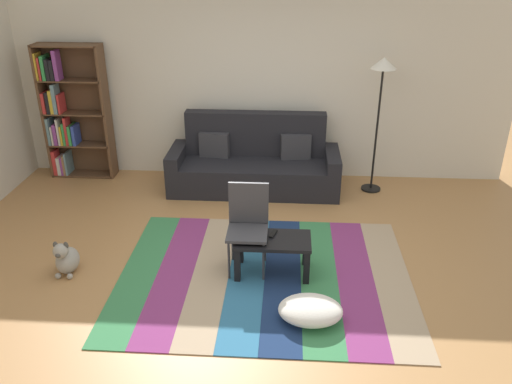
{
  "coord_description": "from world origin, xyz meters",
  "views": [
    {
      "loc": [
        0.37,
        -4.42,
        2.99
      ],
      "look_at": [
        0.05,
        0.5,
        0.65
      ],
      "focal_mm": 36.16,
      "sensor_mm": 36.0,
      "label": 1
    }
  ],
  "objects_px": {
    "pouf": "(310,310)",
    "dog": "(66,259)",
    "standing_lamp": "(382,81)",
    "coffee_table": "(273,245)",
    "folding_chair": "(248,220)",
    "bookshelf": "(69,114)",
    "tv_remote": "(273,234)",
    "couch": "(254,164)"
  },
  "relations": [
    {
      "from": "bookshelf",
      "to": "folding_chair",
      "type": "height_order",
      "value": "bookshelf"
    },
    {
      "from": "coffee_table",
      "to": "tv_remote",
      "type": "bearing_deg",
      "value": 89.38
    },
    {
      "from": "bookshelf",
      "to": "dog",
      "type": "bearing_deg",
      "value": -71.05
    },
    {
      "from": "couch",
      "to": "tv_remote",
      "type": "height_order",
      "value": "couch"
    },
    {
      "from": "dog",
      "to": "folding_chair",
      "type": "relative_size",
      "value": 0.44
    },
    {
      "from": "pouf",
      "to": "bookshelf",
      "type": "bearing_deg",
      "value": 137.04
    },
    {
      "from": "tv_remote",
      "to": "coffee_table",
      "type": "bearing_deg",
      "value": -74.18
    },
    {
      "from": "pouf",
      "to": "standing_lamp",
      "type": "xyz_separation_m",
      "value": [
        0.91,
        2.8,
        1.38
      ]
    },
    {
      "from": "coffee_table",
      "to": "tv_remote",
      "type": "relative_size",
      "value": 5.04
    },
    {
      "from": "folding_chair",
      "to": "standing_lamp",
      "type": "bearing_deg",
      "value": 97.17
    },
    {
      "from": "dog",
      "to": "bookshelf",
      "type": "bearing_deg",
      "value": 108.95
    },
    {
      "from": "coffee_table",
      "to": "standing_lamp",
      "type": "distance_m",
      "value": 2.71
    },
    {
      "from": "couch",
      "to": "bookshelf",
      "type": "height_order",
      "value": "bookshelf"
    },
    {
      "from": "pouf",
      "to": "dog",
      "type": "height_order",
      "value": "dog"
    },
    {
      "from": "standing_lamp",
      "to": "tv_remote",
      "type": "distance_m",
      "value": 2.61
    },
    {
      "from": "coffee_table",
      "to": "dog",
      "type": "height_order",
      "value": "same"
    },
    {
      "from": "tv_remote",
      "to": "dog",
      "type": "bearing_deg",
      "value": -157.88
    },
    {
      "from": "couch",
      "to": "standing_lamp",
      "type": "height_order",
      "value": "standing_lamp"
    },
    {
      "from": "coffee_table",
      "to": "standing_lamp",
      "type": "relative_size",
      "value": 0.42
    },
    {
      "from": "bookshelf",
      "to": "tv_remote",
      "type": "relative_size",
      "value": 12.38
    },
    {
      "from": "bookshelf",
      "to": "pouf",
      "type": "xyz_separation_m",
      "value": [
        3.28,
        -3.05,
        -0.81
      ]
    },
    {
      "from": "coffee_table",
      "to": "standing_lamp",
      "type": "bearing_deg",
      "value": 58.55
    },
    {
      "from": "pouf",
      "to": "tv_remote",
      "type": "distance_m",
      "value": 0.92
    },
    {
      "from": "bookshelf",
      "to": "coffee_table",
      "type": "xyz_separation_m",
      "value": [
        2.92,
        -2.34,
        -0.59
      ]
    },
    {
      "from": "folding_chair",
      "to": "coffee_table",
      "type": "bearing_deg",
      "value": 20.07
    },
    {
      "from": "couch",
      "to": "dog",
      "type": "xyz_separation_m",
      "value": [
        -1.75,
        -2.18,
        -0.18
      ]
    },
    {
      "from": "pouf",
      "to": "couch",
      "type": "bearing_deg",
      "value": 103.8
    },
    {
      "from": "bookshelf",
      "to": "couch",
      "type": "bearing_deg",
      "value": -6.26
    },
    {
      "from": "coffee_table",
      "to": "bookshelf",
      "type": "bearing_deg",
      "value": 141.27
    },
    {
      "from": "pouf",
      "to": "dog",
      "type": "distance_m",
      "value": 2.5
    },
    {
      "from": "tv_remote",
      "to": "pouf",
      "type": "bearing_deg",
      "value": -49.05
    },
    {
      "from": "bookshelf",
      "to": "folding_chair",
      "type": "relative_size",
      "value": 2.06
    },
    {
      "from": "standing_lamp",
      "to": "tv_remote",
      "type": "relative_size",
      "value": 11.87
    },
    {
      "from": "tv_remote",
      "to": "folding_chair",
      "type": "xyz_separation_m",
      "value": [
        -0.25,
        0.04,
        0.13
      ]
    },
    {
      "from": "couch",
      "to": "pouf",
      "type": "distance_m",
      "value": 2.86
    },
    {
      "from": "pouf",
      "to": "dog",
      "type": "relative_size",
      "value": 1.44
    },
    {
      "from": "tv_remote",
      "to": "folding_chair",
      "type": "bearing_deg",
      "value": -172.46
    },
    {
      "from": "dog",
      "to": "tv_remote",
      "type": "xyz_separation_m",
      "value": [
        2.07,
        0.21,
        0.25
      ]
    },
    {
      "from": "couch",
      "to": "pouf",
      "type": "relative_size",
      "value": 3.96
    },
    {
      "from": "coffee_table",
      "to": "folding_chair",
      "type": "bearing_deg",
      "value": 155.06
    },
    {
      "from": "bookshelf",
      "to": "standing_lamp",
      "type": "height_order",
      "value": "bookshelf"
    },
    {
      "from": "coffee_table",
      "to": "standing_lamp",
      "type": "height_order",
      "value": "standing_lamp"
    }
  ]
}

